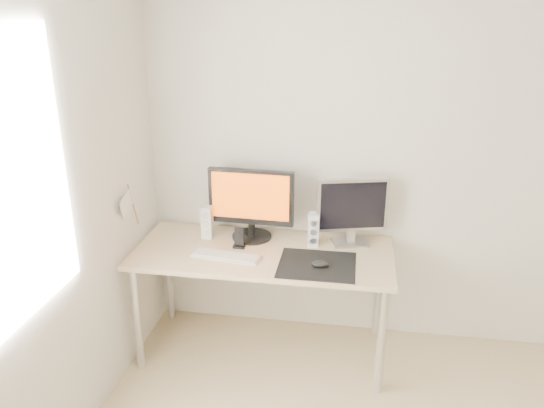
{
  "coord_description": "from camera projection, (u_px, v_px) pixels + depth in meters",
  "views": [
    {
      "loc": [
        -0.39,
        -1.55,
        2.16
      ],
      "look_at": [
        -0.89,
        1.47,
        1.01
      ],
      "focal_mm": 35.0,
      "sensor_mm": 36.0,
      "label": 1
    }
  ],
  "objects": [
    {
      "name": "phone_dock",
      "position": [
        239.0,
        241.0,
        3.32
      ],
      "size": [
        0.07,
        0.06,
        0.13
      ],
      "color": "black",
      "rests_on": "desk"
    },
    {
      "name": "mouse",
      "position": [
        320.0,
        264.0,
        3.07
      ],
      "size": [
        0.1,
        0.06,
        0.04
      ],
      "primitive_type": "ellipsoid",
      "color": "black",
      "rests_on": "mousepad"
    },
    {
      "name": "speaker_right",
      "position": [
        314.0,
        230.0,
        3.32
      ],
      "size": [
        0.07,
        0.08,
        0.22
      ],
      "color": "white",
      "rests_on": "desk"
    },
    {
      "name": "main_monitor",
      "position": [
        251.0,
        202.0,
        3.38
      ],
      "size": [
        0.55,
        0.27,
        0.47
      ],
      "color": "black",
      "rests_on": "desk"
    },
    {
      "name": "wall_back",
      "position": [
        419.0,
        161.0,
        3.31
      ],
      "size": [
        3.5,
        0.0,
        3.5
      ],
      "primitive_type": "plane",
      "rotation": [
        1.57,
        0.0,
        0.0
      ],
      "color": "white",
      "rests_on": "ground"
    },
    {
      "name": "keyboard",
      "position": [
        226.0,
        256.0,
        3.2
      ],
      "size": [
        0.43,
        0.17,
        0.02
      ],
      "color": "silver",
      "rests_on": "desk"
    },
    {
      "name": "mousepad",
      "position": [
        317.0,
        265.0,
        3.11
      ],
      "size": [
        0.45,
        0.4,
        0.0
      ],
      "primitive_type": "cube",
      "color": "black",
      "rests_on": "desk"
    },
    {
      "name": "desk",
      "position": [
        263.0,
        262.0,
        3.31
      ],
      "size": [
        1.6,
        0.7,
        0.73
      ],
      "color": "#D1B587",
      "rests_on": "ground"
    },
    {
      "name": "second_monitor",
      "position": [
        352.0,
        208.0,
        3.3
      ],
      "size": [
        0.45,
        0.21,
        0.43
      ],
      "color": "#ABABAD",
      "rests_on": "desk"
    },
    {
      "name": "speaker_left",
      "position": [
        207.0,
        222.0,
        3.44
      ],
      "size": [
        0.07,
        0.08,
        0.22
      ],
      "color": "silver",
      "rests_on": "desk"
    },
    {
      "name": "pennant",
      "position": [
        129.0,
        204.0,
        3.16
      ],
      "size": [
        0.01,
        0.23,
        0.29
      ],
      "color": "#A57F54",
      "rests_on": "wall_left"
    }
  ]
}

